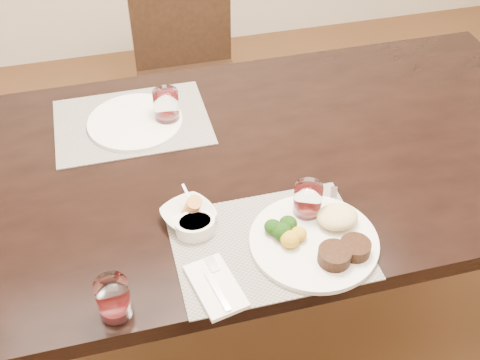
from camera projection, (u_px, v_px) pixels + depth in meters
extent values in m
plane|color=#442C15|center=(244.00, 313.00, 2.21)|extent=(4.50, 4.50, 0.00)
cube|color=black|center=(245.00, 164.00, 1.72)|extent=(2.00, 1.00, 0.05)
cube|color=black|center=(436.00, 132.00, 2.45)|extent=(0.08, 0.08, 0.70)
cube|color=black|center=(193.00, 90.00, 2.53)|extent=(0.42, 0.42, 0.04)
cube|color=black|center=(162.00, 164.00, 2.52)|extent=(0.04, 0.04, 0.41)
cube|color=black|center=(245.00, 151.00, 2.59)|extent=(0.04, 0.04, 0.41)
cube|color=black|center=(149.00, 115.00, 2.78)|extent=(0.04, 0.04, 0.41)
cube|color=black|center=(225.00, 104.00, 2.84)|extent=(0.04, 0.04, 0.41)
cube|color=black|center=(181.00, 16.00, 2.50)|extent=(0.42, 0.04, 0.45)
cube|color=gray|center=(269.00, 245.00, 1.46)|extent=(0.46, 0.34, 0.00)
cube|color=gray|center=(132.00, 122.00, 1.83)|extent=(0.46, 0.34, 0.00)
cylinder|color=white|center=(314.00, 241.00, 1.45)|extent=(0.31, 0.31, 0.01)
cylinder|color=black|center=(334.00, 256.00, 1.39)|extent=(0.08, 0.08, 0.03)
cylinder|color=black|center=(355.00, 248.00, 1.41)|extent=(0.07, 0.07, 0.03)
ellipsoid|color=#DFCE86|center=(337.00, 217.00, 1.48)|extent=(0.10, 0.09, 0.04)
ellipsoid|color=#19430C|center=(282.00, 231.00, 1.44)|extent=(0.05, 0.05, 0.04)
ellipsoid|color=gold|center=(290.00, 239.00, 1.43)|extent=(0.05, 0.05, 0.04)
cube|color=white|center=(216.00, 287.00, 1.35)|extent=(0.12, 0.18, 0.01)
cube|color=silver|center=(218.00, 291.00, 1.33)|extent=(0.04, 0.12, 0.00)
cube|color=silver|center=(213.00, 264.00, 1.39)|extent=(0.03, 0.05, 0.00)
cube|color=silver|center=(333.00, 204.00, 1.56)|extent=(0.07, 0.12, 0.00)
cube|color=black|center=(348.00, 232.00, 1.48)|extent=(0.06, 0.09, 0.01)
imported|color=white|center=(188.00, 215.00, 1.51)|extent=(0.17, 0.17, 0.03)
cylinder|color=#C3773D|center=(188.00, 209.00, 1.49)|extent=(0.04, 0.05, 0.04)
cylinder|color=white|center=(195.00, 226.00, 1.47)|extent=(0.10, 0.10, 0.04)
cylinder|color=#0C3511|center=(195.00, 223.00, 1.47)|extent=(0.08, 0.08, 0.01)
cube|color=silver|center=(189.00, 198.00, 1.50)|extent=(0.01, 0.07, 0.05)
cylinder|color=silver|center=(308.00, 201.00, 1.50)|extent=(0.07, 0.07, 0.10)
cylinder|color=#390506|center=(306.00, 212.00, 1.52)|extent=(0.06, 0.06, 0.02)
cylinder|color=white|center=(135.00, 122.00, 1.81)|extent=(0.29, 0.29, 0.01)
cylinder|color=silver|center=(166.00, 106.00, 1.79)|extent=(0.08, 0.08, 0.10)
cylinder|color=#390506|center=(167.00, 117.00, 1.82)|extent=(0.06, 0.06, 0.03)
cylinder|color=silver|center=(113.00, 299.00, 1.28)|extent=(0.07, 0.07, 0.10)
cylinder|color=#390506|center=(116.00, 309.00, 1.31)|extent=(0.06, 0.06, 0.02)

